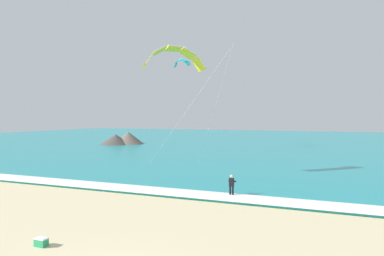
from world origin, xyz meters
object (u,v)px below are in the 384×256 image
Objects in this scene: surfboard at (231,197)px; kite_distant at (181,62)px; kite_primary at (174,56)px; cooler_box at (41,242)px; kitesurfer at (232,185)px.

kite_distant is at bearing 119.62° from surfboard.
kite_distant is (-19.21, 33.79, 15.58)m from surfboard.
kite_primary is 20.11× the size of cooler_box.
cooler_box is (13.92, -46.53, -15.41)m from kite_distant.
kite_distant is (-11.30, 26.78, 3.72)m from kite_primary.
kite_primary is 3.10× the size of kite_distant.
kite_distant is at bearing 106.65° from cooler_box.
kite_primary is at bearing 138.44° from surfboard.
kitesurfer is at bearing 67.45° from cooler_box.
kite_primary is at bearing 97.55° from cooler_box.
surfboard is 15.89m from kite_primary.
kitesurfer is at bearing 89.16° from surfboard.
surfboard is at bearing -90.84° from kitesurfer.
surfboard is 0.91m from kitesurfer.
surfboard is at bearing 67.43° from cooler_box.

